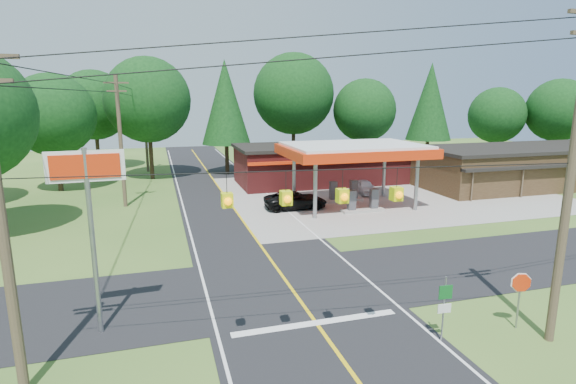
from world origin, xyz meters
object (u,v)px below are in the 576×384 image
object	(u,v)px
big_stop_sign	(89,199)
octagonal_stop_sign	(521,287)
gas_canopy	(354,152)
suv_car	(295,200)
sedan_car	(365,187)

from	to	relation	value
big_stop_sign	octagonal_stop_sign	world-z (taller)	big_stop_sign
gas_canopy	suv_car	bearing A→B (deg)	173.61
gas_canopy	octagonal_stop_sign	world-z (taller)	gas_canopy
sedan_car	octagonal_stop_sign	bearing A→B (deg)	-94.47
gas_canopy	sedan_car	bearing A→B (deg)	53.13
gas_canopy	suv_car	distance (m)	5.79
sedan_car	big_stop_sign	world-z (taller)	big_stop_sign
big_stop_sign	gas_canopy	bearing A→B (deg)	41.89
suv_car	sedan_car	world-z (taller)	suv_car
octagonal_stop_sign	gas_canopy	bearing A→B (deg)	84.00
suv_car	octagonal_stop_sign	world-z (taller)	octagonal_stop_sign
octagonal_stop_sign	suv_car	bearing A→B (deg)	97.30
big_stop_sign	octagonal_stop_sign	size ratio (longest dim) A/B	3.08
gas_canopy	suv_car	xyz separation A→B (m)	(-4.50, 0.50, -3.60)
gas_canopy	sedan_car	xyz separation A→B (m)	(3.00, 4.00, -3.68)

